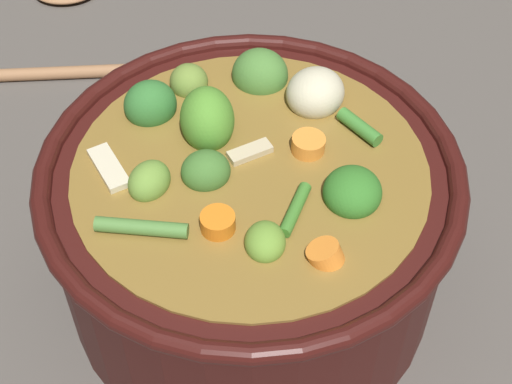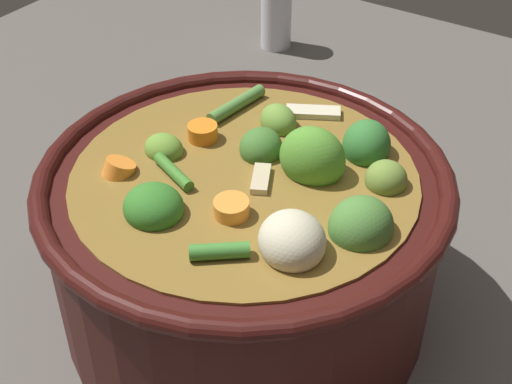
% 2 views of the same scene
% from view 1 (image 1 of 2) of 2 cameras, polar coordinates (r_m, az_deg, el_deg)
% --- Properties ---
extents(ground_plane, '(1.10, 1.10, 0.00)m').
position_cam_1_polar(ground_plane, '(0.58, -0.63, -6.53)').
color(ground_plane, '#514C47').
extents(cooking_pot, '(0.27, 0.27, 0.15)m').
position_cam_1_polar(cooking_pot, '(0.53, -0.70, -2.29)').
color(cooking_pot, '#38110F').
rests_on(cooking_pot, ground_plane).
extents(wooden_spoon, '(0.24, 0.18, 0.01)m').
position_cam_1_polar(wooden_spoon, '(0.82, -14.36, 12.07)').
color(wooden_spoon, '#9C6D48').
rests_on(wooden_spoon, ground_plane).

